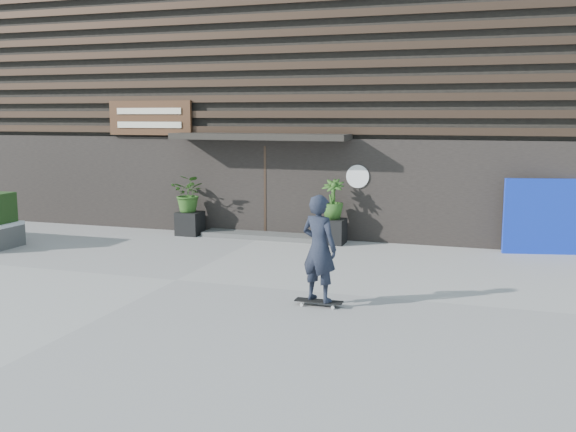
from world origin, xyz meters
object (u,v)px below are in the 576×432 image
(planter_pot_left, at_px, (190,223))
(planter_pot_right, at_px, (332,231))
(skateboarder, at_px, (319,248))
(blue_tarp, at_px, (545,217))

(planter_pot_left, distance_m, planter_pot_right, 3.80)
(planter_pot_left, relative_size, skateboarder, 0.33)
(planter_pot_left, bearing_deg, skateboarder, -46.76)
(planter_pot_left, distance_m, blue_tarp, 8.61)
(planter_pot_left, relative_size, planter_pot_right, 1.00)
(blue_tarp, xyz_separation_m, skateboarder, (-3.67, -5.52, 0.11))
(blue_tarp, relative_size, skateboarder, 0.98)
(planter_pot_left, xyz_separation_m, planter_pot_right, (3.80, 0.00, 0.00))
(blue_tarp, bearing_deg, planter_pot_right, 170.96)
(planter_pot_right, distance_m, blue_tarp, 4.82)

